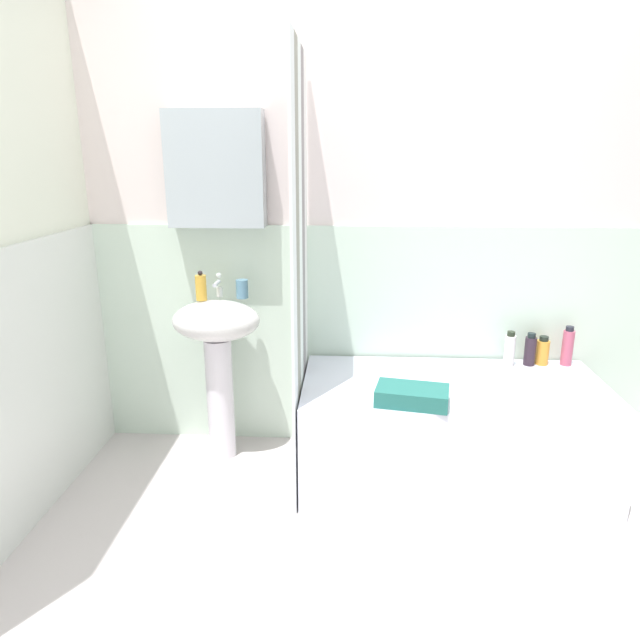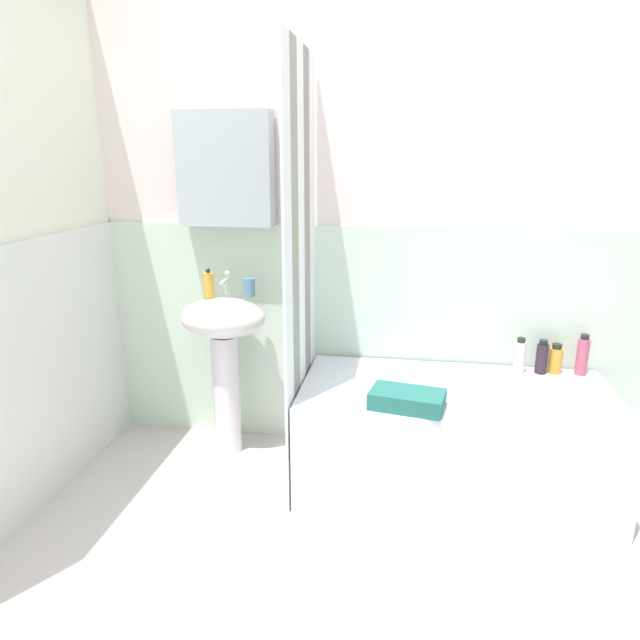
{
  "view_description": "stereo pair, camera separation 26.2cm",
  "coord_description": "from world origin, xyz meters",
  "px_view_note": "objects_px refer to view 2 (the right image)",
  "views": [
    {
      "loc": [
        -0.18,
        -1.66,
        1.55
      ],
      "look_at": [
        -0.32,
        0.85,
        0.81
      ],
      "focal_mm": 31.87,
      "sensor_mm": 36.0,
      "label": 1
    },
    {
      "loc": [
        0.08,
        -1.63,
        1.55
      ],
      "look_at": [
        -0.32,
        0.85,
        0.81
      ],
      "focal_mm": 31.87,
      "sensor_mm": 36.0,
      "label": 2
    }
  ],
  "objects_px": {
    "body_wash_bottle": "(582,356)",
    "conditioner_bottle": "(555,359)",
    "soap_dispenser": "(209,285)",
    "sink": "(224,341)",
    "bathtub": "(453,438)",
    "toothbrush_cup": "(249,287)",
    "lotion_bottle": "(542,358)",
    "towel_folded": "(407,399)",
    "shampoo_bottle": "(520,356)"
  },
  "relations": [
    {
      "from": "bathtub",
      "to": "shampoo_bottle",
      "type": "xyz_separation_m",
      "value": [
        0.32,
        0.25,
        0.34
      ]
    },
    {
      "from": "soap_dispenser",
      "to": "shampoo_bottle",
      "type": "height_order",
      "value": "soap_dispenser"
    },
    {
      "from": "bathtub",
      "to": "soap_dispenser",
      "type": "bearing_deg",
      "value": 171.77
    },
    {
      "from": "body_wash_bottle",
      "to": "conditioner_bottle",
      "type": "xyz_separation_m",
      "value": [
        -0.12,
        0.0,
        -0.03
      ]
    },
    {
      "from": "sink",
      "to": "bathtub",
      "type": "bearing_deg",
      "value": -7.7
    },
    {
      "from": "sink",
      "to": "bathtub",
      "type": "distance_m",
      "value": 1.24
    },
    {
      "from": "bathtub",
      "to": "conditioner_bottle",
      "type": "bearing_deg",
      "value": 29.95
    },
    {
      "from": "soap_dispenser",
      "to": "conditioner_bottle",
      "type": "relative_size",
      "value": 1.0
    },
    {
      "from": "towel_folded",
      "to": "soap_dispenser",
      "type": "bearing_deg",
      "value": 157.54
    },
    {
      "from": "toothbrush_cup",
      "to": "bathtub",
      "type": "height_order",
      "value": "toothbrush_cup"
    },
    {
      "from": "lotion_bottle",
      "to": "towel_folded",
      "type": "relative_size",
      "value": 0.55
    },
    {
      "from": "body_wash_bottle",
      "to": "shampoo_bottle",
      "type": "height_order",
      "value": "body_wash_bottle"
    },
    {
      "from": "soap_dispenser",
      "to": "shampoo_bottle",
      "type": "xyz_separation_m",
      "value": [
        1.56,
        0.07,
        -0.32
      ]
    },
    {
      "from": "toothbrush_cup",
      "to": "conditioner_bottle",
      "type": "relative_size",
      "value": 0.62
    },
    {
      "from": "conditioner_bottle",
      "to": "towel_folded",
      "type": "relative_size",
      "value": 0.48
    },
    {
      "from": "soap_dispenser",
      "to": "conditioner_bottle",
      "type": "distance_m",
      "value": 1.77
    },
    {
      "from": "body_wash_bottle",
      "to": "lotion_bottle",
      "type": "relative_size",
      "value": 1.21
    },
    {
      "from": "lotion_bottle",
      "to": "bathtub",
      "type": "bearing_deg",
      "value": -147.6
    },
    {
      "from": "toothbrush_cup",
      "to": "lotion_bottle",
      "type": "bearing_deg",
      "value": 1.3
    },
    {
      "from": "lotion_bottle",
      "to": "shampoo_bottle",
      "type": "distance_m",
      "value": 0.11
    },
    {
      "from": "sink",
      "to": "bathtub",
      "type": "xyz_separation_m",
      "value": [
        1.17,
        -0.16,
        -0.37
      ]
    },
    {
      "from": "shampoo_bottle",
      "to": "towel_folded",
      "type": "relative_size",
      "value": 0.59
    },
    {
      "from": "conditioner_bottle",
      "to": "body_wash_bottle",
      "type": "bearing_deg",
      "value": -1.1
    },
    {
      "from": "soap_dispenser",
      "to": "bathtub",
      "type": "height_order",
      "value": "soap_dispenser"
    },
    {
      "from": "soap_dispenser",
      "to": "shampoo_bottle",
      "type": "relative_size",
      "value": 0.82
    },
    {
      "from": "soap_dispenser",
      "to": "sink",
      "type": "bearing_deg",
      "value": -16.42
    },
    {
      "from": "soap_dispenser",
      "to": "toothbrush_cup",
      "type": "xyz_separation_m",
      "value": [
        0.19,
        0.06,
        -0.02
      ]
    },
    {
      "from": "soap_dispenser",
      "to": "toothbrush_cup",
      "type": "relative_size",
      "value": 1.61
    },
    {
      "from": "shampoo_bottle",
      "to": "towel_folded",
      "type": "distance_m",
      "value": 0.74
    },
    {
      "from": "bathtub",
      "to": "conditioner_bottle",
      "type": "height_order",
      "value": "conditioner_bottle"
    },
    {
      "from": "bathtub",
      "to": "body_wash_bottle",
      "type": "relative_size",
      "value": 6.92
    },
    {
      "from": "toothbrush_cup",
      "to": "body_wash_bottle",
      "type": "distance_m",
      "value": 1.69
    },
    {
      "from": "shampoo_bottle",
      "to": "conditioner_bottle",
      "type": "bearing_deg",
      "value": 9.83
    },
    {
      "from": "toothbrush_cup",
      "to": "shampoo_bottle",
      "type": "relative_size",
      "value": 0.51
    },
    {
      "from": "toothbrush_cup",
      "to": "towel_folded",
      "type": "height_order",
      "value": "toothbrush_cup"
    },
    {
      "from": "body_wash_bottle",
      "to": "conditioner_bottle",
      "type": "height_order",
      "value": "body_wash_bottle"
    },
    {
      "from": "toothbrush_cup",
      "to": "body_wash_bottle",
      "type": "xyz_separation_m",
      "value": [
        1.66,
        0.05,
        -0.29
      ]
    },
    {
      "from": "conditioner_bottle",
      "to": "shampoo_bottle",
      "type": "relative_size",
      "value": 0.82
    },
    {
      "from": "towel_folded",
      "to": "toothbrush_cup",
      "type": "bearing_deg",
      "value": 149.88
    },
    {
      "from": "toothbrush_cup",
      "to": "body_wash_bottle",
      "type": "bearing_deg",
      "value": 1.57
    },
    {
      "from": "body_wash_bottle",
      "to": "sink",
      "type": "bearing_deg",
      "value": -176.02
    },
    {
      "from": "sink",
      "to": "body_wash_bottle",
      "type": "relative_size",
      "value": 4.1
    },
    {
      "from": "toothbrush_cup",
      "to": "conditioner_bottle",
      "type": "bearing_deg",
      "value": 1.78
    },
    {
      "from": "body_wash_bottle",
      "to": "lotion_bottle",
      "type": "bearing_deg",
      "value": -176.32
    },
    {
      "from": "toothbrush_cup",
      "to": "lotion_bottle",
      "type": "height_order",
      "value": "toothbrush_cup"
    },
    {
      "from": "soap_dispenser",
      "to": "body_wash_bottle",
      "type": "distance_m",
      "value": 1.89
    },
    {
      "from": "sink",
      "to": "toothbrush_cup",
      "type": "height_order",
      "value": "toothbrush_cup"
    },
    {
      "from": "body_wash_bottle",
      "to": "conditioner_bottle",
      "type": "distance_m",
      "value": 0.13
    },
    {
      "from": "bathtub",
      "to": "lotion_bottle",
      "type": "distance_m",
      "value": 0.6
    },
    {
      "from": "bathtub",
      "to": "body_wash_bottle",
      "type": "xyz_separation_m",
      "value": [
        0.62,
        0.28,
        0.35
      ]
    }
  ]
}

